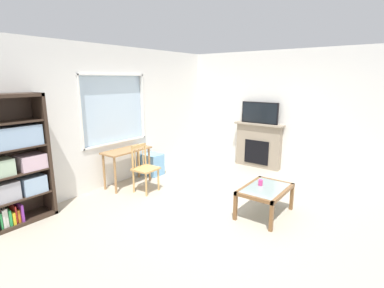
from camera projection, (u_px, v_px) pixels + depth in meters
ground at (214, 208)px, 4.80m from camera, size 6.36×5.65×0.02m
wall_back_with_window at (119, 117)px, 5.87m from camera, size 5.36×0.15×2.73m
wall_right at (279, 111)px, 6.63m from camera, size 0.12×4.85×2.73m
bookshelf at (14, 163)px, 4.16m from camera, size 0.90×0.38×1.91m
desk_under_window at (127, 156)px, 5.72m from camera, size 0.98×0.43×0.74m
wooden_chair at (144, 168)px, 5.42m from camera, size 0.44×0.42×0.90m
plastic_drawer_unit at (153, 164)px, 6.42m from camera, size 0.35×0.40×0.47m
fireplace at (258, 145)px, 6.92m from camera, size 0.26×1.19×1.07m
tv at (260, 113)px, 6.73m from camera, size 0.06×0.89×0.50m
coffee_table at (265, 192)px, 4.49m from camera, size 0.92×0.62×0.45m
sippy_cup at (260, 183)px, 4.57m from camera, size 0.07×0.07×0.09m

